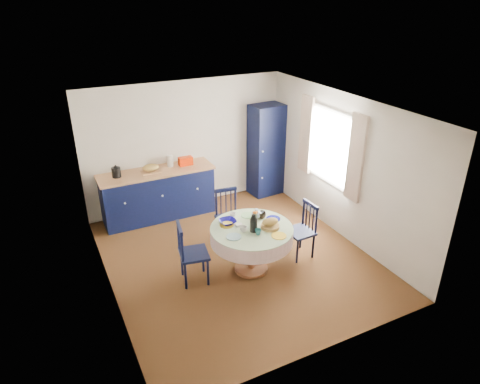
% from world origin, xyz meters
% --- Properties ---
extents(floor, '(4.50, 4.50, 0.00)m').
position_xyz_m(floor, '(0.00, 0.00, 0.00)').
color(floor, black).
rests_on(floor, ground).
extents(ceiling, '(4.50, 4.50, 0.00)m').
position_xyz_m(ceiling, '(0.00, 0.00, 2.50)').
color(ceiling, white).
rests_on(ceiling, wall_back).
extents(wall_back, '(4.00, 0.02, 2.50)m').
position_xyz_m(wall_back, '(0.00, 2.25, 1.25)').
color(wall_back, silver).
rests_on(wall_back, floor).
extents(wall_left, '(0.02, 4.50, 2.50)m').
position_xyz_m(wall_left, '(-2.00, 0.00, 1.25)').
color(wall_left, silver).
rests_on(wall_left, floor).
extents(wall_right, '(0.02, 4.50, 2.50)m').
position_xyz_m(wall_right, '(2.00, 0.00, 1.25)').
color(wall_right, silver).
rests_on(wall_right, floor).
extents(window, '(0.10, 1.74, 1.45)m').
position_xyz_m(window, '(1.95, 0.30, 1.52)').
color(window, white).
rests_on(window, wall_right).
extents(kitchen_counter, '(2.14, 0.66, 1.19)m').
position_xyz_m(kitchen_counter, '(-0.72, 1.96, 0.49)').
color(kitchen_counter, black).
rests_on(kitchen_counter, floor).
extents(pantry_cabinet, '(0.71, 0.53, 1.92)m').
position_xyz_m(pantry_cabinet, '(1.66, 2.00, 0.96)').
color(pantry_cabinet, black).
rests_on(pantry_cabinet, floor).
extents(dining_table, '(1.25, 1.25, 1.04)m').
position_xyz_m(dining_table, '(0.06, -0.39, 0.64)').
color(dining_table, brown).
rests_on(dining_table, floor).
extents(chair_left, '(0.48, 0.50, 0.97)m').
position_xyz_m(chair_left, '(-0.87, -0.24, 0.49)').
color(chair_left, black).
rests_on(chair_left, floor).
extents(chair_far, '(0.47, 0.45, 0.95)m').
position_xyz_m(chair_far, '(0.11, 0.54, 0.48)').
color(chair_far, black).
rests_on(chair_far, floor).
extents(chair_right, '(0.41, 0.43, 0.93)m').
position_xyz_m(chair_right, '(0.99, -0.38, 0.47)').
color(chair_right, black).
rests_on(chair_right, floor).
extents(mug_a, '(0.11, 0.11, 0.09)m').
position_xyz_m(mug_a, '(-0.10, -0.44, 0.80)').
color(mug_a, silver).
rests_on(mug_a, dining_table).
extents(mug_b, '(0.09, 0.09, 0.09)m').
position_xyz_m(mug_b, '(0.05, -0.61, 0.80)').
color(mug_b, '#297477').
rests_on(mug_b, dining_table).
extents(mug_c, '(0.13, 0.13, 0.10)m').
position_xyz_m(mug_c, '(0.34, -0.19, 0.81)').
color(mug_c, black).
rests_on(mug_c, dining_table).
extents(mug_d, '(0.11, 0.11, 0.10)m').
position_xyz_m(mug_d, '(-0.08, -0.01, 0.81)').
color(mug_d, silver).
rests_on(mug_d, dining_table).
extents(cobalt_bowl, '(0.26, 0.26, 0.06)m').
position_xyz_m(cobalt_bowl, '(-0.22, -0.12, 0.79)').
color(cobalt_bowl, '#0A0668').
rests_on(cobalt_bowl, dining_table).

